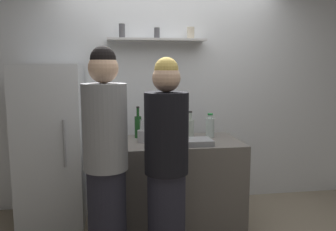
{
  "coord_description": "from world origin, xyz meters",
  "views": [
    {
      "loc": [
        -0.64,
        -2.7,
        1.61
      ],
      "look_at": [
        -0.14,
        0.49,
        1.14
      ],
      "focal_mm": 36.42,
      "sensor_mm": 36.0,
      "label": 1
    }
  ],
  "objects_px": {
    "wine_bottle_pale_glass": "(190,128)",
    "person_grey_hoodie": "(106,163)",
    "utensil_holder": "(144,136)",
    "water_bottle_plastic": "(210,127)",
    "refrigerator": "(52,145)",
    "wine_bottle_amber_glass": "(157,132)",
    "wine_bottle_green_glass": "(138,126)",
    "baking_pan": "(193,142)",
    "person_blonde": "(166,167)"
  },
  "relations": [
    {
      "from": "wine_bottle_amber_glass",
      "to": "person_grey_hoodie",
      "type": "relative_size",
      "value": 0.16
    },
    {
      "from": "baking_pan",
      "to": "wine_bottle_green_glass",
      "type": "bearing_deg",
      "value": 140.98
    },
    {
      "from": "wine_bottle_pale_glass",
      "to": "water_bottle_plastic",
      "type": "height_order",
      "value": "wine_bottle_pale_glass"
    },
    {
      "from": "wine_bottle_green_glass",
      "to": "person_blonde",
      "type": "xyz_separation_m",
      "value": [
        0.16,
        -0.87,
        -0.18
      ]
    },
    {
      "from": "utensil_holder",
      "to": "water_bottle_plastic",
      "type": "bearing_deg",
      "value": 10.3
    },
    {
      "from": "wine_bottle_green_glass",
      "to": "person_grey_hoodie",
      "type": "bearing_deg",
      "value": -110.09
    },
    {
      "from": "refrigerator",
      "to": "water_bottle_plastic",
      "type": "height_order",
      "value": "refrigerator"
    },
    {
      "from": "utensil_holder",
      "to": "wine_bottle_green_glass",
      "type": "xyz_separation_m",
      "value": [
        -0.04,
        0.21,
        0.06
      ]
    },
    {
      "from": "baking_pan",
      "to": "person_grey_hoodie",
      "type": "xyz_separation_m",
      "value": [
        -0.79,
        -0.44,
        -0.04
      ]
    },
    {
      "from": "wine_bottle_amber_glass",
      "to": "person_blonde",
      "type": "distance_m",
      "value": 0.61
    },
    {
      "from": "wine_bottle_pale_glass",
      "to": "person_grey_hoodie",
      "type": "distance_m",
      "value": 1.13
    },
    {
      "from": "utensil_holder",
      "to": "person_blonde",
      "type": "xyz_separation_m",
      "value": [
        0.12,
        -0.66,
        -0.12
      ]
    },
    {
      "from": "baking_pan",
      "to": "person_grey_hoodie",
      "type": "distance_m",
      "value": 0.9
    },
    {
      "from": "refrigerator",
      "to": "person_grey_hoodie",
      "type": "relative_size",
      "value": 0.93
    },
    {
      "from": "wine_bottle_amber_glass",
      "to": "wine_bottle_pale_glass",
      "type": "xyz_separation_m",
      "value": [
        0.36,
        0.2,
        -0.0
      ]
    },
    {
      "from": "wine_bottle_green_glass",
      "to": "wine_bottle_pale_glass",
      "type": "relative_size",
      "value": 1.17
    },
    {
      "from": "wine_bottle_amber_glass",
      "to": "wine_bottle_pale_glass",
      "type": "bearing_deg",
      "value": 29.01
    },
    {
      "from": "utensil_holder",
      "to": "wine_bottle_amber_glass",
      "type": "bearing_deg",
      "value": -28.77
    },
    {
      "from": "baking_pan",
      "to": "person_blonde",
      "type": "distance_m",
      "value": 0.59
    },
    {
      "from": "wine_bottle_pale_glass",
      "to": "wine_bottle_green_glass",
      "type": "bearing_deg",
      "value": 171.33
    },
    {
      "from": "baking_pan",
      "to": "water_bottle_plastic",
      "type": "distance_m",
      "value": 0.4
    },
    {
      "from": "water_bottle_plastic",
      "to": "wine_bottle_amber_glass",
      "type": "bearing_deg",
      "value": -161.05
    },
    {
      "from": "wine_bottle_pale_glass",
      "to": "person_grey_hoodie",
      "type": "relative_size",
      "value": 0.15
    },
    {
      "from": "baking_pan",
      "to": "person_blonde",
      "type": "xyz_separation_m",
      "value": [
        -0.32,
        -0.48,
        -0.09
      ]
    },
    {
      "from": "utensil_holder",
      "to": "wine_bottle_pale_glass",
      "type": "bearing_deg",
      "value": 15.15
    },
    {
      "from": "wine_bottle_amber_glass",
      "to": "wine_bottle_pale_glass",
      "type": "relative_size",
      "value": 1.06
    },
    {
      "from": "refrigerator",
      "to": "utensil_holder",
      "type": "relative_size",
      "value": 7.27
    },
    {
      "from": "baking_pan",
      "to": "utensil_holder",
      "type": "height_order",
      "value": "utensil_holder"
    },
    {
      "from": "baking_pan",
      "to": "person_grey_hoodie",
      "type": "relative_size",
      "value": 0.19
    },
    {
      "from": "utensil_holder",
      "to": "wine_bottle_pale_glass",
      "type": "relative_size",
      "value": 0.82
    },
    {
      "from": "refrigerator",
      "to": "baking_pan",
      "type": "bearing_deg",
      "value": -21.82
    },
    {
      "from": "wine_bottle_amber_glass",
      "to": "wine_bottle_green_glass",
      "type": "relative_size",
      "value": 0.9
    },
    {
      "from": "wine_bottle_pale_glass",
      "to": "baking_pan",
      "type": "bearing_deg",
      "value": -97.45
    },
    {
      "from": "wine_bottle_amber_glass",
      "to": "person_grey_hoodie",
      "type": "bearing_deg",
      "value": -130.19
    },
    {
      "from": "baking_pan",
      "to": "wine_bottle_pale_glass",
      "type": "distance_m",
      "value": 0.32
    },
    {
      "from": "utensil_holder",
      "to": "wine_bottle_amber_glass",
      "type": "distance_m",
      "value": 0.15
    },
    {
      "from": "baking_pan",
      "to": "wine_bottle_amber_glass",
      "type": "bearing_deg",
      "value": 160.87
    },
    {
      "from": "refrigerator",
      "to": "person_grey_hoodie",
      "type": "height_order",
      "value": "person_grey_hoodie"
    },
    {
      "from": "baking_pan",
      "to": "person_blonde",
      "type": "bearing_deg",
      "value": -124.08
    },
    {
      "from": "wine_bottle_amber_glass",
      "to": "person_blonde",
      "type": "bearing_deg",
      "value": -90.39
    },
    {
      "from": "wine_bottle_amber_glass",
      "to": "wine_bottle_green_glass",
      "type": "distance_m",
      "value": 0.32
    },
    {
      "from": "utensil_holder",
      "to": "person_grey_hoodie",
      "type": "distance_m",
      "value": 0.71
    },
    {
      "from": "wine_bottle_pale_glass",
      "to": "person_grey_hoodie",
      "type": "height_order",
      "value": "person_grey_hoodie"
    },
    {
      "from": "baking_pan",
      "to": "wine_bottle_green_glass",
      "type": "distance_m",
      "value": 0.63
    },
    {
      "from": "wine_bottle_amber_glass",
      "to": "person_blonde",
      "type": "xyz_separation_m",
      "value": [
        -0.0,
        -0.59,
        -0.17
      ]
    },
    {
      "from": "baking_pan",
      "to": "wine_bottle_green_glass",
      "type": "height_order",
      "value": "wine_bottle_green_glass"
    },
    {
      "from": "water_bottle_plastic",
      "to": "wine_bottle_green_glass",
      "type": "bearing_deg",
      "value": 173.26
    },
    {
      "from": "wine_bottle_amber_glass",
      "to": "water_bottle_plastic",
      "type": "height_order",
      "value": "wine_bottle_amber_glass"
    },
    {
      "from": "water_bottle_plastic",
      "to": "person_blonde",
      "type": "xyz_separation_m",
      "value": [
        -0.57,
        -0.79,
        -0.17
      ]
    },
    {
      "from": "refrigerator",
      "to": "person_blonde",
      "type": "height_order",
      "value": "person_blonde"
    }
  ]
}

